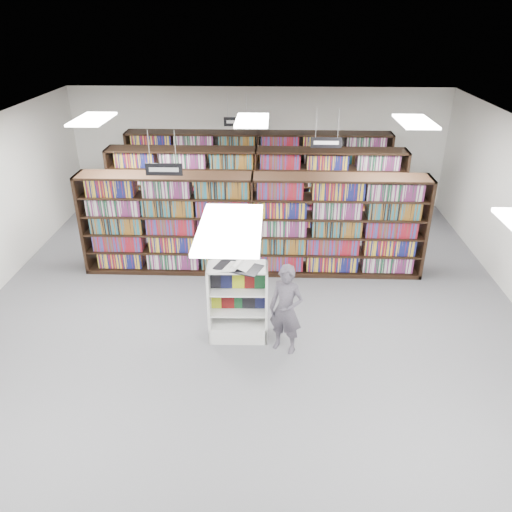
{
  "coord_description": "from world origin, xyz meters",
  "views": [
    {
      "loc": [
        0.4,
        -7.37,
        5.08
      ],
      "look_at": [
        0.13,
        0.5,
        1.1
      ],
      "focal_mm": 35.0,
      "sensor_mm": 36.0,
      "label": 1
    }
  ],
  "objects_px": {
    "bookshelf_row_near": "(252,225)",
    "shopper": "(286,310)",
    "endcap_display": "(238,312)",
    "open_book": "(238,266)"
  },
  "relations": [
    {
      "from": "bookshelf_row_near",
      "to": "shopper",
      "type": "bearing_deg",
      "value": -76.58
    },
    {
      "from": "endcap_display",
      "to": "shopper",
      "type": "relative_size",
      "value": 0.89
    },
    {
      "from": "endcap_display",
      "to": "open_book",
      "type": "distance_m",
      "value": 0.93
    },
    {
      "from": "bookshelf_row_near",
      "to": "open_book",
      "type": "relative_size",
      "value": 8.63
    },
    {
      "from": "open_book",
      "to": "endcap_display",
      "type": "bearing_deg",
      "value": 121.41
    },
    {
      "from": "bookshelf_row_near",
      "to": "endcap_display",
      "type": "xyz_separation_m",
      "value": [
        -0.14,
        -2.35,
        -0.58
      ]
    },
    {
      "from": "endcap_display",
      "to": "open_book",
      "type": "relative_size",
      "value": 1.68
    },
    {
      "from": "open_book",
      "to": "shopper",
      "type": "relative_size",
      "value": 0.53
    },
    {
      "from": "bookshelf_row_near",
      "to": "shopper",
      "type": "relative_size",
      "value": 4.58
    },
    {
      "from": "bookshelf_row_near",
      "to": "endcap_display",
      "type": "distance_m",
      "value": 2.43
    }
  ]
}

